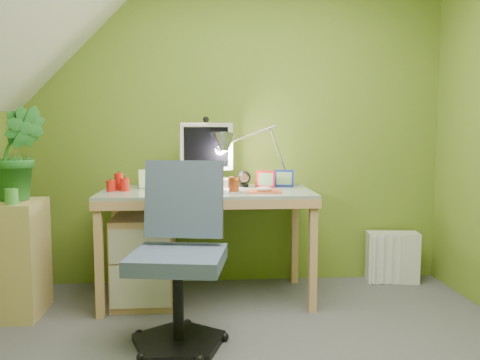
{
  "coord_description": "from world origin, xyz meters",
  "views": [
    {
      "loc": [
        -0.25,
        -2.28,
        1.19
      ],
      "look_at": [
        0.0,
        1.0,
        0.85
      ],
      "focal_mm": 38.0,
      "sensor_mm": 36.0,
      "label": 1
    }
  ],
  "objects": [
    {
      "name": "photo_frame_blue",
      "position": [
        0.34,
        1.34,
        0.83
      ],
      "size": [
        0.14,
        0.05,
        0.12
      ],
      "primitive_type": "cube",
      "rotation": [
        0.0,
        0.0,
        -0.25
      ],
      "color": "navy",
      "rests_on": "desk"
    },
    {
      "name": "mouse",
      "position": [
        0.16,
        1.04,
        0.78
      ],
      "size": [
        0.11,
        0.07,
        0.04
      ],
      "primitive_type": "ellipsoid",
      "rotation": [
        0.0,
        0.0,
        0.01
      ],
      "color": "silver",
      "rests_on": "mousepad"
    },
    {
      "name": "potted_plant",
      "position": [
        -1.4,
        1.02,
        1.03
      ],
      "size": [
        0.38,
        0.33,
        0.59
      ],
      "primitive_type": "imported",
      "rotation": [
        0.0,
        0.0,
        0.24
      ],
      "color": "#267429",
      "rests_on": "side_ledge"
    },
    {
      "name": "speaker_left",
      "position": [
        -0.49,
        1.34,
        0.82
      ],
      "size": [
        0.11,
        0.11,
        0.12
      ],
      "primitive_type": null,
      "rotation": [
        0.0,
        0.0,
        0.13
      ],
      "color": "black",
      "rests_on": "desk"
    },
    {
      "name": "monitor",
      "position": [
        -0.22,
        1.36,
        1.01
      ],
      "size": [
        0.4,
        0.28,
        0.5
      ],
      "primitive_type": null,
      "rotation": [
        0.0,
        0.0,
        0.2
      ],
      "color": "beige",
      "rests_on": "desk"
    },
    {
      "name": "photo_frame_green",
      "position": [
        -0.62,
        1.32,
        0.83
      ],
      "size": [
        0.15,
        0.06,
        0.13
      ],
      "primitive_type": "cube",
      "rotation": [
        0.0,
        0.0,
        0.25
      ],
      "color": "#BBE39C",
      "rests_on": "desk"
    },
    {
      "name": "amber_tumbler",
      "position": [
        -0.04,
        1.1,
        0.81
      ],
      "size": [
        0.09,
        0.09,
        0.1
      ],
      "primitive_type": "cylinder",
      "rotation": [
        0.0,
        0.0,
        -0.21
      ],
      "color": "#963C15",
      "rests_on": "desk"
    },
    {
      "name": "desk_lamp",
      "position": [
        0.23,
        1.36,
        1.08
      ],
      "size": [
        0.61,
        0.3,
        0.63
      ],
      "primitive_type": null,
      "rotation": [
        0.0,
        0.0,
        -0.08
      ],
      "color": "silver",
      "rests_on": "desk"
    },
    {
      "name": "mousepad",
      "position": [
        0.16,
        1.04,
        0.77
      ],
      "size": [
        0.25,
        0.19,
        0.01
      ],
      "primitive_type": "cube",
      "rotation": [
        0.0,
        0.0,
        -0.11
      ],
      "color": "#B5421C",
      "rests_on": "desk"
    },
    {
      "name": "photo_frame_red",
      "position": [
        0.2,
        1.3,
        0.82
      ],
      "size": [
        0.14,
        0.07,
        0.12
      ],
      "primitive_type": "cube",
      "rotation": [
        0.0,
        0.0,
        -0.38
      ],
      "color": "red",
      "rests_on": "desk"
    },
    {
      "name": "task_chair",
      "position": [
        -0.38,
        0.41,
        0.5
      ],
      "size": [
        0.64,
        0.64,
        1.01
      ],
      "primitive_type": null,
      "rotation": [
        0.0,
        0.0,
        -0.16
      ],
      "color": "#455472",
      "rests_on": "floor"
    },
    {
      "name": "speaker_right",
      "position": [
        0.05,
        1.34,
        0.82
      ],
      "size": [
        0.12,
        0.12,
        0.12
      ],
      "primitive_type": null,
      "rotation": [
        0.0,
        0.0,
        -0.23
      ],
      "color": "black",
      "rests_on": "desk"
    },
    {
      "name": "desk",
      "position": [
        -0.22,
        1.18,
        0.38
      ],
      "size": [
        1.43,
        0.72,
        0.76
      ],
      "primitive_type": null,
      "rotation": [
        0.0,
        0.0,
        -0.0
      ],
      "color": "tan",
      "rests_on": "floor"
    },
    {
      "name": "side_ledge",
      "position": [
        -1.4,
        0.97,
        0.37
      ],
      "size": [
        0.27,
        0.42,
        0.73
      ],
      "primitive_type": "cube",
      "color": "tan",
      "rests_on": "floor"
    },
    {
      "name": "candle_cluster",
      "position": [
        -0.82,
        1.19,
        0.82
      ],
      "size": [
        0.17,
        0.15,
        0.12
      ],
      "primitive_type": null,
      "rotation": [
        0.0,
        0.0,
        0.09
      ],
      "color": "red",
      "rests_on": "desk"
    },
    {
      "name": "wall_back",
      "position": [
        0.0,
        1.6,
        1.2
      ],
      "size": [
        3.2,
        0.01,
        2.4
      ],
      "primitive_type": "cube",
      "color": "olive",
      "rests_on": "floor"
    },
    {
      "name": "green_cup",
      "position": [
        -1.38,
        0.82,
        0.78
      ],
      "size": [
        0.08,
        0.08,
        0.1
      ],
      "primitive_type": "cylinder",
      "rotation": [
        0.0,
        0.0,
        -0.03
      ],
      "color": "#4DA946",
      "rests_on": "side_ledge"
    },
    {
      "name": "radiator",
      "position": [
        1.22,
        1.46,
        0.19
      ],
      "size": [
        0.4,
        0.2,
        0.39
      ],
      "primitive_type": "cube",
      "rotation": [
        0.0,
        0.0,
        -0.12
      ],
      "color": "silver",
      "rests_on": "floor"
    },
    {
      "name": "keyboard",
      "position": [
        -0.3,
        1.04,
        0.78
      ],
      "size": [
        0.46,
        0.18,
        0.02
      ],
      "primitive_type": "cube",
      "rotation": [
        0.0,
        0.0,
        -0.09
      ],
      "color": "white",
      "rests_on": "desk"
    },
    {
      "name": "wall_front",
      "position": [
        0.0,
        -1.6,
        1.2
      ],
      "size": [
        3.2,
        0.01,
        2.4
      ],
      "primitive_type": "cube",
      "color": "olive",
      "rests_on": "floor"
    }
  ]
}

